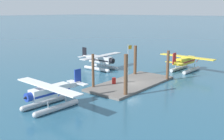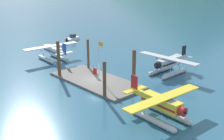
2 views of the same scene
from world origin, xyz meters
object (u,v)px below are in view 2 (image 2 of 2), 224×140
(fuel_drum, at_px, (95,71))
(seaplane_white_port_fwd, at_px, (53,52))
(seaplane_yellow_stbd_aft, at_px, (161,106))
(flagpole, at_px, (99,55))
(boat_white_open_west, at_px, (72,38))
(seaplane_silver_bow_right, at_px, (168,64))

(fuel_drum, xyz_separation_m, seaplane_white_port_fwd, (-11.81, -0.18, 0.84))
(seaplane_white_port_fwd, relative_size, seaplane_yellow_stbd_aft, 1.00)
(flagpole, xyz_separation_m, boat_white_open_west, (-26.03, 13.54, -3.36))
(seaplane_white_port_fwd, bearing_deg, seaplane_silver_bow_right, 25.48)
(seaplane_white_port_fwd, distance_m, seaplane_yellow_stbd_aft, 28.01)
(fuel_drum, height_order, seaplane_silver_bow_right, seaplane_silver_bow_right)
(fuel_drum, relative_size, seaplane_yellow_stbd_aft, 0.08)
(fuel_drum, xyz_separation_m, seaplane_silver_bow_right, (7.18, 8.87, 0.84))
(seaplane_yellow_stbd_aft, xyz_separation_m, boat_white_open_west, (-39.68, 16.63, -1.09))
(seaplane_silver_bow_right, height_order, seaplane_yellow_stbd_aft, same)
(seaplane_silver_bow_right, distance_m, boat_white_open_west, 31.17)
(flagpole, distance_m, seaplane_white_port_fwd, 14.29)
(flagpole, relative_size, seaplane_white_port_fwd, 0.54)
(flagpole, height_order, seaplane_white_port_fwd, flagpole)
(fuel_drum, distance_m, boat_white_open_west, 26.87)
(seaplane_silver_bow_right, distance_m, seaplane_yellow_stbd_aft, 15.61)
(fuel_drum, bearing_deg, seaplane_silver_bow_right, 51.03)
(seaplane_white_port_fwd, bearing_deg, seaplane_yellow_stbd_aft, -7.95)
(seaplane_white_port_fwd, height_order, boat_white_open_west, seaplane_white_port_fwd)
(seaplane_silver_bow_right, xyz_separation_m, boat_white_open_west, (-30.93, 3.70, -1.09))
(seaplane_white_port_fwd, xyz_separation_m, seaplane_yellow_stbd_aft, (27.74, -3.88, 0.00))
(boat_white_open_west, bearing_deg, seaplane_white_port_fwd, -46.88)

